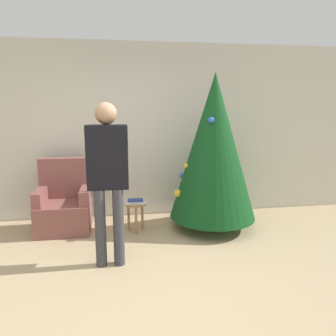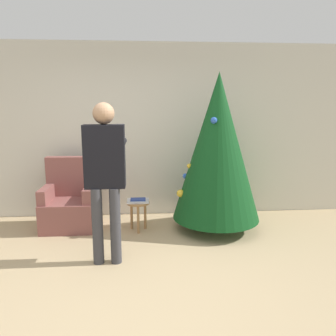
# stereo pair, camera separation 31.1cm
# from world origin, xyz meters

# --- Properties ---
(ground_plane) EXTENTS (14.00, 14.00, 0.00)m
(ground_plane) POSITION_xyz_m (0.00, 0.00, 0.00)
(ground_plane) COLOR tan
(wall_back) EXTENTS (8.00, 0.06, 2.70)m
(wall_back) POSITION_xyz_m (0.00, 2.23, 1.35)
(wall_back) COLOR beige
(wall_back) RESTS_ON ground_plane
(christmas_tree) EXTENTS (1.22, 1.22, 2.20)m
(christmas_tree) POSITION_xyz_m (1.17, 1.46, 1.18)
(christmas_tree) COLOR brown
(christmas_tree) RESTS_ON ground_plane
(armchair) EXTENTS (0.72, 0.67, 1.00)m
(armchair) POSITION_xyz_m (-0.93, 1.71, 0.34)
(armchair) COLOR brown
(armchair) RESTS_ON ground_plane
(person_standing) EXTENTS (0.45, 0.57, 1.78)m
(person_standing) POSITION_xyz_m (-0.26, 0.57, 1.08)
(person_standing) COLOR #38383D
(person_standing) RESTS_ON ground_plane
(side_stool) EXTENTS (0.32, 0.32, 0.42)m
(side_stool) POSITION_xyz_m (0.07, 1.47, 0.34)
(side_stool) COLOR #A37547
(side_stool) RESTS_ON ground_plane
(laptop) EXTENTS (0.31, 0.25, 0.02)m
(laptop) POSITION_xyz_m (0.07, 1.47, 0.43)
(laptop) COLOR silver
(laptop) RESTS_ON side_stool
(book) EXTENTS (0.21, 0.12, 0.02)m
(book) POSITION_xyz_m (0.07, 1.47, 0.46)
(book) COLOR navy
(book) RESTS_ON laptop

